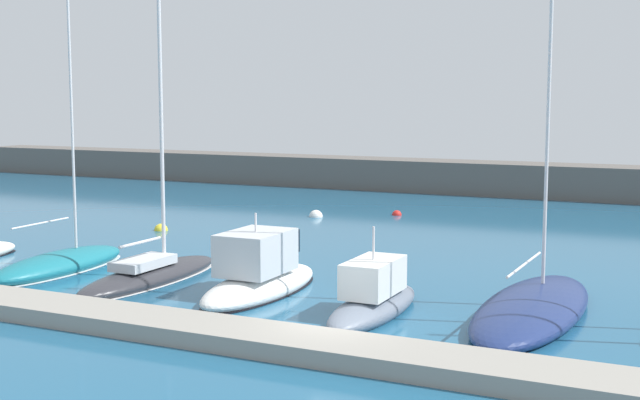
# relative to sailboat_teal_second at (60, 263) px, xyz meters

# --- Properties ---
(ground_plane) EXTENTS (121.29, 121.29, 0.00)m
(ground_plane) POSITION_rel_sailboat_teal_second_xyz_m (14.70, -4.25, -0.30)
(ground_plane) COLOR #1E567A
(dock_pier) EXTENTS (44.69, 2.25, 0.53)m
(dock_pier) POSITION_rel_sailboat_teal_second_xyz_m (14.70, -6.04, -0.03)
(dock_pier) COLOR gray
(dock_pier) RESTS_ON ground_plane
(breakwater_seawall) EXTENTS (109.16, 3.92, 2.41)m
(breakwater_seawall) POSITION_rel_sailboat_teal_second_xyz_m (14.70, 35.84, 0.91)
(breakwater_seawall) COLOR #5B5651
(breakwater_seawall) RESTS_ON ground_plane
(sailboat_teal_second) EXTENTS (2.88, 7.86, 15.12)m
(sailboat_teal_second) POSITION_rel_sailboat_teal_second_xyz_m (0.00, 0.00, 0.00)
(sailboat_teal_second) COLOR #19707F
(sailboat_teal_second) RESTS_ON ground_plane
(sailboat_charcoal_third) EXTENTS (2.19, 8.43, 15.75)m
(sailboat_charcoal_third) POSITION_rel_sailboat_teal_second_xyz_m (4.77, -0.14, 0.07)
(sailboat_charcoal_third) COLOR #2D2D33
(sailboat_charcoal_third) RESTS_ON ground_plane
(motorboat_white_fourth) EXTENTS (2.55, 7.48, 3.39)m
(motorboat_white_fourth) POSITION_rel_sailboat_teal_second_xyz_m (9.66, 0.01, 0.35)
(motorboat_white_fourth) COLOR white
(motorboat_white_fourth) RESTS_ON ground_plane
(motorboat_slate_fifth) EXTENTS (1.97, 6.49, 3.25)m
(motorboat_slate_fifth) POSITION_rel_sailboat_teal_second_xyz_m (14.67, -1.06, 0.27)
(motorboat_slate_fifth) COLOR slate
(motorboat_slate_fifth) RESTS_ON ground_plane
(sailboat_navy_sixth) EXTENTS (3.23, 10.39, 19.66)m
(sailboat_navy_sixth) POSITION_rel_sailboat_teal_second_xyz_m (19.51, 1.02, 0.02)
(sailboat_navy_sixth) COLOR navy
(sailboat_navy_sixth) RESTS_ON ground_plane
(mooring_buoy_yellow) EXTENTS (0.75, 0.75, 0.75)m
(mooring_buoy_yellow) POSITION_rel_sailboat_teal_second_xyz_m (-2.74, 10.74, -0.30)
(mooring_buoy_yellow) COLOR yellow
(mooring_buoy_yellow) RESTS_ON ground_plane
(mooring_buoy_white) EXTENTS (0.84, 0.84, 0.84)m
(mooring_buoy_white) POSITION_rel_sailboat_teal_second_xyz_m (2.51, 19.24, -0.30)
(mooring_buoy_white) COLOR white
(mooring_buoy_white) RESTS_ON ground_plane
(mooring_buoy_red) EXTENTS (0.60, 0.60, 0.60)m
(mooring_buoy_red) POSITION_rel_sailboat_teal_second_xyz_m (6.67, 22.10, -0.30)
(mooring_buoy_red) COLOR red
(mooring_buoy_red) RESTS_ON ground_plane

